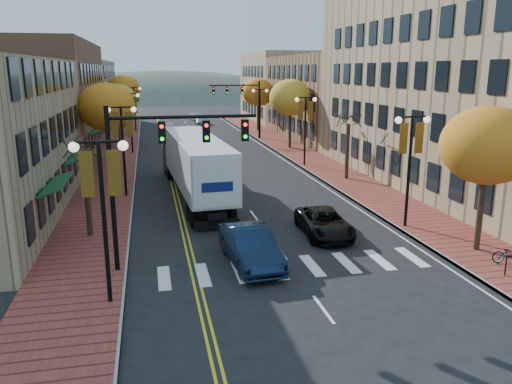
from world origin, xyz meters
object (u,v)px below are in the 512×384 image
semi_truck (194,161)px  black_suv (324,223)px  bicycle (510,253)px  navy_sedan (250,246)px

semi_truck → black_suv: size_ratio=3.45×
bicycle → black_suv: bearing=56.7°
semi_truck → navy_sedan: (1.26, -12.70, -1.59)m
semi_truck → navy_sedan: size_ratio=3.30×
black_suv → bicycle: (6.51, -5.68, -0.10)m
bicycle → navy_sedan: bearing=84.8°
semi_truck → black_suv: bearing=-62.1°
semi_truck → bicycle: size_ratio=10.34×
black_suv → navy_sedan: bearing=-142.5°
navy_sedan → semi_truck: bearing=91.0°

